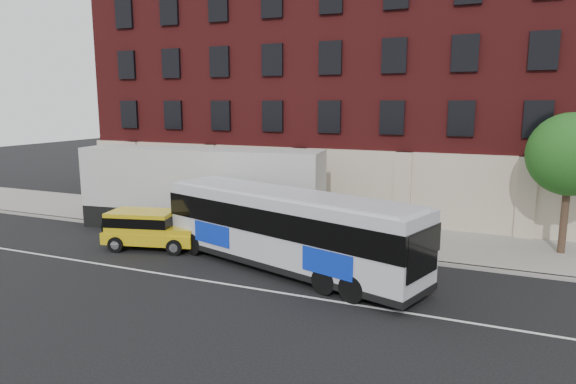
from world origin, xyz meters
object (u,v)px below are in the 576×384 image
at_px(yellow_suv, 148,227).
at_px(shipping_container, 201,190).
at_px(street_tree, 571,158).
at_px(city_bus, 287,227).
at_px(sign_pole, 118,200).

bearing_deg(yellow_suv, shipping_container, 85.50).
relative_size(yellow_suv, shipping_container, 0.36).
xyz_separation_m(street_tree, city_bus, (-10.53, -6.59, -2.61)).
bearing_deg(sign_pole, city_bus, -15.77).
height_order(sign_pole, city_bus, city_bus).
relative_size(sign_pole, yellow_suv, 0.53).
xyz_separation_m(city_bus, shipping_container, (-6.89, 4.51, 0.35)).
distance_m(yellow_suv, shipping_container, 4.28).
bearing_deg(city_bus, yellow_suv, 176.91).
bearing_deg(city_bus, sign_pole, 164.23).
distance_m(sign_pole, shipping_container, 4.83).
relative_size(sign_pole, city_bus, 0.21).
distance_m(street_tree, yellow_suv, 19.10).
distance_m(sign_pole, yellow_suv, 5.18).
relative_size(sign_pole, shipping_container, 0.19).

